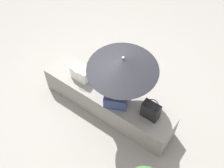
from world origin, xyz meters
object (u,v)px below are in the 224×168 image
person_seated (116,87)px  handbag_black (81,73)px  parasol (123,64)px  tote_bag_canvas (151,111)px

person_seated → handbag_black: size_ratio=3.00×
person_seated → parasol: parasol is taller
tote_bag_canvas → person_seated: bearing=9.1°
parasol → handbag_black: parasol is taller
parasol → handbag_black: bearing=0.0°
person_seated → tote_bag_canvas: person_seated is taller
handbag_black → tote_bag_canvas: tote_bag_canvas is taller
person_seated → tote_bag_canvas: bearing=-170.9°
parasol → person_seated: bearing=37.3°
handbag_black → person_seated: bearing=176.3°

